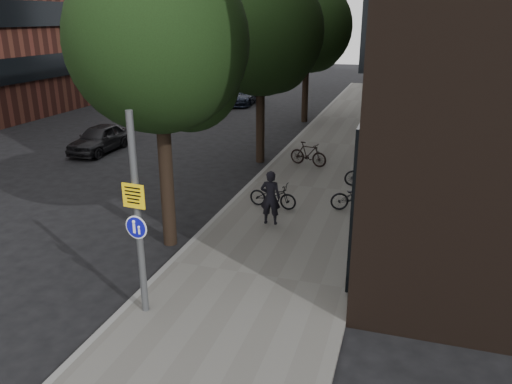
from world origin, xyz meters
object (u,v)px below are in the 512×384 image
at_px(signpost, 138,216).
at_px(parked_car_near, 100,138).
at_px(pedestrian, 270,198).
at_px(parked_bike_facade_near, 357,197).

bearing_deg(signpost, parked_car_near, 132.19).
bearing_deg(pedestrian, parked_car_near, -35.94).
xyz_separation_m(signpost, parked_bike_facade_near, (3.53, 7.02, -1.66)).
distance_m(pedestrian, parked_car_near, 11.50).
distance_m(signpost, parked_bike_facade_near, 8.03).
distance_m(parked_bike_facade_near, parked_car_near, 12.79).
xyz_separation_m(pedestrian, parked_car_near, (-9.77, 6.06, -0.31)).
xyz_separation_m(parked_bike_facade_near, parked_car_near, (-12.07, 4.21, 0.06)).
bearing_deg(signpost, pedestrian, 81.55).
xyz_separation_m(signpost, parked_car_near, (-8.55, 11.23, -1.60)).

